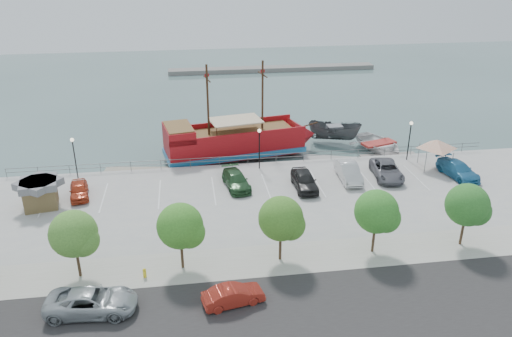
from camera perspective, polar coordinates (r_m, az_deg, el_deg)
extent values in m
plane|color=#435E5A|center=(45.99, 1.60, -4.35)|extent=(160.00, 160.00, 0.00)
cube|color=#292526|center=(32.41, 6.64, -16.01)|extent=(100.00, 8.00, 0.04)
cube|color=#A19C90|center=(37.06, 4.30, -10.17)|extent=(100.00, 4.00, 0.05)
cylinder|color=slate|center=(52.14, 0.16, 1.55)|extent=(50.00, 0.06, 0.06)
cylinder|color=slate|center=(52.29, 0.16, 1.14)|extent=(50.00, 0.06, 0.06)
cube|color=gray|center=(98.79, 1.89, 11.32)|extent=(40.00, 3.00, 0.80)
cube|color=maroon|center=(55.92, -2.49, 2.94)|extent=(15.77, 7.37, 2.46)
cube|color=#1F6498|center=(56.21, -2.48, 2.17)|extent=(16.10, 7.70, 0.57)
cone|color=maroon|center=(58.63, 5.37, 3.85)|extent=(3.80, 5.02, 4.55)
cube|color=maroon|center=(54.00, -8.83, 4.04)|extent=(3.64, 5.17, 1.33)
cube|color=brown|center=(53.77, -8.88, 4.76)|extent=(3.39, 4.76, 0.11)
cube|color=brown|center=(55.61, -2.05, 4.23)|extent=(12.87, 6.30, 0.14)
cube|color=maroon|center=(57.46, -3.16, 5.16)|extent=(14.96, 2.90, 0.66)
cube|color=maroon|center=(53.33, -1.83, 3.69)|extent=(14.96, 2.90, 0.66)
cylinder|color=#382111|center=(55.29, 0.75, 8.30)|extent=(0.26, 0.26, 7.77)
cylinder|color=#382111|center=(53.63, -5.53, 7.70)|extent=(0.26, 0.26, 7.77)
cylinder|color=#382111|center=(54.70, 0.76, 10.69)|extent=(0.64, 2.82, 0.13)
cylinder|color=#382111|center=(53.03, -5.63, 10.16)|extent=(0.64, 2.82, 0.13)
cube|color=beige|center=(55.09, -2.35, 5.54)|extent=(6.05, 4.53, 0.11)
cylinder|color=#382111|center=(58.51, 6.01, 4.97)|extent=(2.35, 0.57, 0.56)
imported|color=#46484B|center=(61.24, 8.93, 3.99)|extent=(6.83, 5.02, 2.49)
imported|color=white|center=(59.65, 13.83, 2.50)|extent=(6.86, 8.19, 1.45)
cube|color=gray|center=(53.89, -13.44, -0.40)|extent=(7.04, 2.93, 0.39)
cube|color=#989691|center=(55.97, 8.98, 0.90)|extent=(7.11, 3.85, 0.39)
cube|color=gray|center=(58.12, 15.01, 1.23)|extent=(6.49, 1.94, 0.37)
cube|color=brown|center=(47.32, -23.38, -2.92)|extent=(3.10, 3.10, 1.95)
cube|color=slate|center=(46.84, -23.62, -1.61)|extent=(3.51, 3.51, 0.62)
cylinder|color=slate|center=(55.00, 18.10, 1.71)|extent=(0.08, 0.08, 2.22)
cylinder|color=slate|center=(55.77, 20.69, 1.65)|extent=(0.08, 0.08, 2.22)
cylinder|color=slate|center=(52.67, 18.80, 0.64)|extent=(0.08, 0.08, 2.22)
cylinder|color=slate|center=(53.48, 21.49, 0.58)|extent=(0.08, 0.08, 2.22)
pyramid|color=white|center=(53.53, 20.06, 3.10)|extent=(4.95, 4.95, 0.91)
imported|color=#9BA3A8|center=(33.35, -18.28, -14.25)|extent=(5.75, 3.01, 1.55)
imported|color=#A3281B|center=(32.49, -2.61, -14.28)|extent=(4.13, 2.16, 1.30)
cylinder|color=yellow|center=(35.71, -12.60, -11.67)|extent=(0.23, 0.23, 0.58)
sphere|color=yellow|center=(35.54, -12.65, -11.26)|extent=(0.25, 0.25, 0.25)
cylinder|color=black|center=(51.20, -19.96, 0.89)|extent=(0.12, 0.12, 4.00)
sphere|color=#FFF2CC|center=(50.48, -20.28, 3.09)|extent=(0.36, 0.36, 0.36)
cylinder|color=black|center=(50.55, 0.38, 2.10)|extent=(0.12, 0.12, 4.00)
sphere|color=#FFF2CC|center=(49.82, 0.39, 4.34)|extent=(0.36, 0.36, 0.36)
cylinder|color=black|center=(55.14, 17.07, 2.90)|extent=(0.12, 0.12, 4.00)
sphere|color=#FFF2CC|center=(54.47, 17.33, 4.96)|extent=(0.36, 0.36, 0.36)
cylinder|color=#473321|center=(36.61, -19.63, -10.11)|extent=(0.20, 0.20, 2.20)
sphere|color=#43742A|center=(35.43, -20.14, -7.00)|extent=(3.20, 3.20, 3.20)
sphere|color=#43742A|center=(35.25, -19.18, -7.78)|extent=(2.20, 2.20, 2.20)
cylinder|color=#473321|center=(35.77, -8.45, -9.68)|extent=(0.20, 0.20, 2.20)
sphere|color=#357222|center=(34.56, -8.68, -6.50)|extent=(3.20, 3.20, 3.20)
sphere|color=#357222|center=(34.50, -7.63, -7.26)|extent=(2.20, 2.20, 2.20)
cylinder|color=#473321|center=(36.28, 2.79, -8.89)|extent=(0.20, 0.20, 2.20)
sphere|color=#396A20|center=(35.10, 2.86, -5.73)|extent=(3.20, 3.20, 3.20)
sphere|color=#396A20|center=(35.15, 3.91, -6.46)|extent=(2.20, 2.20, 2.20)
cylinder|color=#473321|center=(38.10, 13.28, -7.84)|extent=(0.20, 0.20, 2.20)
sphere|color=#2D6E23|center=(36.97, 13.61, -4.80)|extent=(3.20, 3.20, 3.20)
sphere|color=#2D6E23|center=(37.14, 14.58, -5.47)|extent=(2.20, 2.20, 2.20)
cylinder|color=#473321|center=(41.05, 22.49, -6.70)|extent=(0.20, 0.20, 2.20)
sphere|color=#286023|center=(40.00, 23.00, -3.84)|extent=(3.20, 3.20, 3.20)
sphere|color=#286023|center=(40.26, 23.85, -4.46)|extent=(2.20, 2.20, 2.20)
imported|color=#BB3C1F|center=(47.97, -19.58, -2.33)|extent=(2.29, 4.22, 1.36)
imported|color=#28502B|center=(47.03, -2.28, -1.36)|extent=(2.71, 5.14, 1.42)
imported|color=black|center=(46.95, 5.55, -1.34)|extent=(1.98, 4.89, 1.66)
imported|color=silver|center=(49.32, 10.54, -0.38)|extent=(1.99, 5.09, 1.65)
imported|color=slate|center=(50.70, 14.71, -0.18)|extent=(3.17, 5.69, 1.50)
imported|color=teal|center=(53.03, 22.09, -0.13)|extent=(2.92, 5.45, 1.50)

